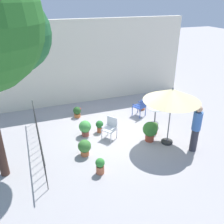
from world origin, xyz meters
TOP-DOWN VIEW (x-y plane):
  - ground_plane at (0.00, 0.00)m, footprint 60.00×60.00m
  - villa_facade at (0.00, 3.94)m, footprint 10.46×0.30m
  - terrace_railing at (-3.06, -0.00)m, footprint 0.03×4.84m
  - patio_umbrella_0 at (1.60, -1.27)m, footprint 2.07×2.07m
  - cafe_table_0 at (1.93, 0.30)m, footprint 0.65×0.65m
  - patio_chair_0 at (-0.33, -0.16)m, footprint 0.64×0.65m
  - patio_chair_1 at (1.66, 1.19)m, footprint 0.63×0.64m
  - potted_plant_0 at (-1.15, 2.13)m, footprint 0.38×0.37m
  - potted_plant_1 at (1.47, -0.46)m, footprint 0.32×0.32m
  - potted_plant_2 at (-1.39, -2.06)m, footprint 0.30×0.30m
  - potted_plant_3 at (3.01, 1.91)m, footprint 0.36×0.36m
  - potted_plant_4 at (-0.60, 0.43)m, footprint 0.32×0.32m
  - potted_plant_5 at (-1.60, -0.93)m, footprint 0.47×0.47m
  - potted_plant_6 at (-1.23, 0.37)m, footprint 0.49×0.49m
  - potted_plant_7 at (2.08, 1.81)m, footprint 0.26×0.26m
  - potted_plant_8 at (1.04, -0.89)m, footprint 0.58×0.58m
  - standing_person at (2.22, -2.03)m, footprint 0.36×0.36m

SIDE VIEW (x-z plane):
  - ground_plane at x=0.00m, z-range 0.00..0.00m
  - potted_plant_1 at x=1.47m, z-range 0.01..0.52m
  - potted_plant_0 at x=-1.15m, z-range 0.02..0.53m
  - potted_plant_7 at x=2.08m, z-range -0.02..0.60m
  - potted_plant_2 at x=-1.39m, z-range 0.02..0.57m
  - potted_plant_4 at x=-0.60m, z-range 0.04..0.56m
  - potted_plant_3 at x=3.01m, z-range 0.02..0.58m
  - potted_plant_5 at x=-1.60m, z-range 0.03..0.64m
  - potted_plant_6 at x=-1.23m, z-range 0.04..0.70m
  - potted_plant_8 at x=1.04m, z-range 0.06..0.86m
  - patio_chair_0 at x=-0.33m, z-range 0.06..0.95m
  - cafe_table_0 at x=1.93m, z-range 0.14..0.90m
  - patio_chair_1 at x=1.66m, z-range 0.07..0.98m
  - terrace_railing at x=-3.06m, z-range 0.18..1.19m
  - standing_person at x=2.22m, z-range 0.04..1.83m
  - patio_umbrella_0 at x=1.60m, z-range 0.84..3.12m
  - villa_facade at x=0.00m, z-range 0.00..4.19m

